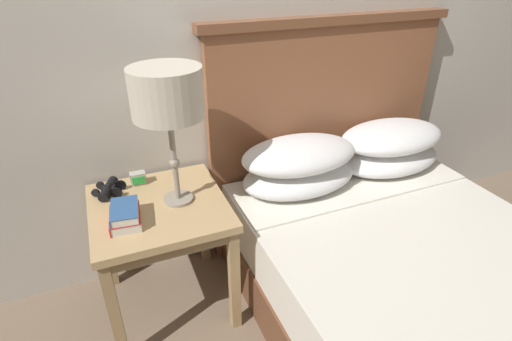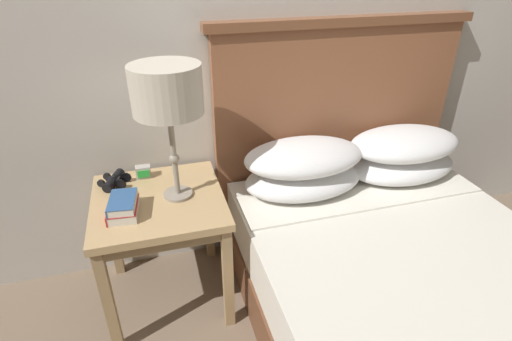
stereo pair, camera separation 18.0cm
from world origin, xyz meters
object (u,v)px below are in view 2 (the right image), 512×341
Objects in this scene: bed at (418,297)px; binoculars_pair at (114,180)px; table_lamp at (167,92)px; book_stacked_on_top at (122,202)px; book_on_nightstand at (123,210)px; nightstand at (160,213)px; alarm_clock at (143,172)px.

binoculars_pair is (-1.18, 0.78, 0.31)m from bed.
table_lamp is (-0.90, 0.60, 0.77)m from bed.
book_stacked_on_top is 0.27m from binoculars_pair.
bed is 10.92× the size of book_on_nightstand.
binoculars_pair is (-0.04, 0.26, -0.04)m from book_stacked_on_top.
binoculars_pair is at bearing 99.05° from book_on_nightstand.
nightstand is 0.24m from alarm_clock.
bed is (0.99, -0.60, -0.21)m from nightstand.
table_lamp is 3.24× the size of book_stacked_on_top.
book_on_nightstand is 2.70× the size of alarm_clock.
table_lamp is (0.09, -0.00, 0.56)m from nightstand.
bed is 12.57× the size of binoculars_pair.
nightstand is 3.16× the size of book_on_nightstand.
bed reaches higher than book_on_nightstand.
table_lamp is 0.52m from alarm_clock.
bed is 1.28m from book_on_nightstand.
binoculars_pair is at bearing 147.42° from table_lamp.
book_on_nightstand is (-0.15, -0.09, 0.10)m from nightstand.
bed reaches higher than book_stacked_on_top.
book_on_nightstand reaches higher than nightstand.
book_stacked_on_top is 2.61× the size of alarm_clock.
bed is 11.27× the size of book_stacked_on_top.
table_lamp reaches higher than book_on_nightstand.
binoculars_pair is at bearing 136.77° from nightstand.
bed reaches higher than alarm_clock.
alarm_clock is (-0.14, 0.21, -0.45)m from table_lamp.
book_on_nightstand is (-0.24, -0.08, -0.46)m from table_lamp.
table_lamp reaches higher than alarm_clock.
nightstand is 1.17m from bed.
alarm_clock is (-1.04, 0.81, 0.32)m from bed.
bed is at bearing -37.88° from alarm_clock.
book_on_nightstand is 1.03× the size of book_stacked_on_top.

